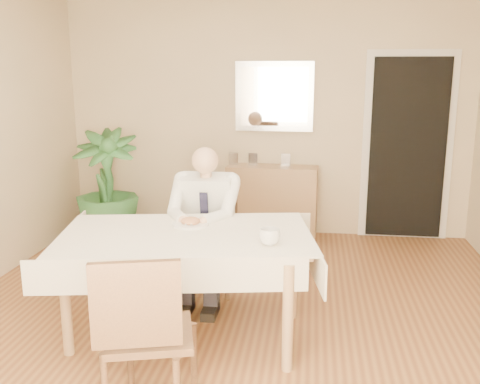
# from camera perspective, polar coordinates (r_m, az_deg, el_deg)

# --- Properties ---
(room) EXTENTS (5.00, 5.02, 2.60)m
(room) POSITION_cam_1_polar(r_m,az_deg,el_deg) (3.57, -0.76, 4.23)
(room) COLOR brown
(room) RESTS_ON ground
(window) EXTENTS (1.34, 0.04, 1.44)m
(window) POSITION_cam_1_polar(r_m,az_deg,el_deg) (1.21, -18.41, -6.49)
(window) COLOR silver
(window) RESTS_ON room
(doorway) EXTENTS (0.96, 0.07, 2.10)m
(doorway) POSITION_cam_1_polar(r_m,az_deg,el_deg) (6.10, 17.41, 4.42)
(doorway) COLOR silver
(doorway) RESTS_ON ground
(mirror) EXTENTS (0.86, 0.04, 0.76)m
(mirror) POSITION_cam_1_polar(r_m,az_deg,el_deg) (5.98, 3.67, 10.12)
(mirror) COLOR silver
(mirror) RESTS_ON room
(dining_table) EXTENTS (1.89, 1.31, 0.75)m
(dining_table) POSITION_cam_1_polar(r_m,az_deg,el_deg) (3.69, -5.77, -5.64)
(dining_table) COLOR olive
(dining_table) RESTS_ON ground
(chair_far) EXTENTS (0.45, 0.45, 0.91)m
(chair_far) POSITION_cam_1_polar(r_m,az_deg,el_deg) (4.56, -3.16, -4.03)
(chair_far) COLOR #422A15
(chair_far) RESTS_ON ground
(chair_near) EXTENTS (0.55, 0.55, 0.94)m
(chair_near) POSITION_cam_1_polar(r_m,az_deg,el_deg) (2.89, -10.12, -14.16)
(chair_near) COLOR #422A15
(chair_near) RESTS_ON ground
(seated_man) EXTENTS (0.48, 0.72, 1.24)m
(seated_man) POSITION_cam_1_polar(r_m,az_deg,el_deg) (4.24, -3.92, -2.82)
(seated_man) COLOR white
(seated_man) RESTS_ON ground
(plate) EXTENTS (0.26, 0.26, 0.02)m
(plate) POSITION_cam_1_polar(r_m,az_deg,el_deg) (3.85, -5.29, -3.42)
(plate) COLOR white
(plate) RESTS_ON dining_table
(food) EXTENTS (0.14, 0.14, 0.06)m
(food) POSITION_cam_1_polar(r_m,az_deg,el_deg) (3.84, -5.29, -3.10)
(food) COLOR #905B38
(food) RESTS_ON dining_table
(knife) EXTENTS (0.01, 0.13, 0.01)m
(knife) POSITION_cam_1_polar(r_m,az_deg,el_deg) (3.78, -4.90, -3.45)
(knife) COLOR silver
(knife) RESTS_ON dining_table
(fork) EXTENTS (0.01, 0.13, 0.01)m
(fork) POSITION_cam_1_polar(r_m,az_deg,el_deg) (3.79, -6.08, -3.40)
(fork) COLOR silver
(fork) RESTS_ON dining_table
(coffee_mug) EXTENTS (0.16, 0.16, 0.11)m
(coffee_mug) POSITION_cam_1_polar(r_m,az_deg,el_deg) (3.40, 3.18, -4.79)
(coffee_mug) COLOR white
(coffee_mug) RESTS_ON dining_table
(sideboard) EXTENTS (1.02, 0.40, 0.80)m
(sideboard) POSITION_cam_1_polar(r_m,az_deg,el_deg) (6.00, 3.41, -0.99)
(sideboard) COLOR olive
(sideboard) RESTS_ON ground
(photo_frame_left) EXTENTS (0.10, 0.02, 0.14)m
(photo_frame_left) POSITION_cam_1_polar(r_m,az_deg,el_deg) (5.97, -0.69, 3.56)
(photo_frame_left) COLOR silver
(photo_frame_left) RESTS_ON sideboard
(photo_frame_center) EXTENTS (0.10, 0.02, 0.14)m
(photo_frame_center) POSITION_cam_1_polar(r_m,az_deg,el_deg) (5.94, 1.40, 3.50)
(photo_frame_center) COLOR silver
(photo_frame_center) RESTS_ON sideboard
(photo_frame_right) EXTENTS (0.10, 0.02, 0.14)m
(photo_frame_right) POSITION_cam_1_polar(r_m,az_deg,el_deg) (5.93, 4.90, 3.44)
(photo_frame_right) COLOR silver
(photo_frame_right) RESTS_ON sideboard
(potted_palm) EXTENTS (0.81, 0.81, 1.23)m
(potted_palm) POSITION_cam_1_polar(r_m,az_deg,el_deg) (5.94, -14.06, 0.61)
(potted_palm) COLOR #275627
(potted_palm) RESTS_ON ground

